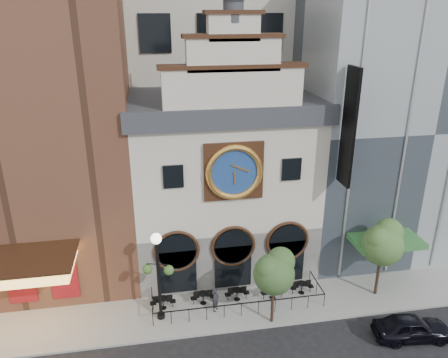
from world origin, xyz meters
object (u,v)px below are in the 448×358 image
bistro_0 (163,302)px  tree_right (383,242)px  bistro_2 (237,293)px  pedestrian (216,300)px  bistro_1 (203,297)px  bistro_4 (302,287)px  lamppost (158,267)px  bistro_3 (273,292)px  car_right (412,327)px  tree_left (275,271)px

bistro_0 → tree_right: size_ratio=0.30×
bistro_2 → tree_right: 9.76m
pedestrian → bistro_1: bearing=74.8°
bistro_4 → lamppost: lamppost is taller
bistro_2 → bistro_3: bearing=-6.2°
bistro_3 → car_right: size_ratio=0.37×
bistro_0 → bistro_2: size_ratio=1.00×
bistro_3 → tree_left: size_ratio=0.33×
car_right → tree_right: size_ratio=0.83×
bistro_0 → bistro_2: bearing=0.7°
bistro_0 → bistro_4: same height
bistro_2 → pedestrian: (-1.52, -0.81, 0.31)m
bistro_0 → pedestrian: pedestrian is taller
pedestrian → tree_right: tree_right is taller
bistro_1 → bistro_3: 4.50m
car_right → lamppost: 14.86m
bistro_3 → bistro_2: bearing=173.8°
bistro_2 → tree_left: bearing=-54.9°
bistro_2 → bistro_3: size_ratio=1.00×
bistro_0 → pedestrian: (3.19, -0.75, 0.31)m
bistro_4 → pedestrian: 5.89m
car_right → bistro_3: bearing=60.9°
bistro_0 → bistro_3: (7.02, -0.19, 0.00)m
tree_right → bistro_3: bearing=174.6°
bistro_3 → tree_right: bearing=-5.4°
car_right → tree_left: bearing=76.3°
bistro_2 → tree_right: bearing=-5.6°
bistro_0 → car_right: size_ratio=0.37×
bistro_1 → bistro_2: bearing=-0.0°
bistro_0 → tree_left: size_ratio=0.33×
bistro_0 → lamppost: 3.22m
bistro_0 → bistro_1: same height
bistro_2 → bistro_4: 4.31m
bistro_0 → tree_right: (13.84, -0.83, 3.36)m
lamppost → bistro_3: bearing=19.4°
bistro_2 → bistro_3: (2.30, -0.25, 0.00)m
tree_right → bistro_4: bearing=170.0°
bistro_2 → pedestrian: 1.75m
bistro_2 → bistro_3: same height
car_right → bistro_4: bearing=49.8°
bistro_4 → pedestrian: pedestrian is taller
bistro_2 → bistro_4: same height
pedestrian → bistro_2: bearing=-27.1°
bistro_3 → bistro_4: same height
car_right → pedestrian: pedestrian is taller
lamppost → tree_right: size_ratio=1.10×
bistro_1 → bistro_3: size_ratio=1.00×
bistro_2 → car_right: size_ratio=0.37×
bistro_3 → car_right: 8.29m
pedestrian → bistro_0: bearing=111.8°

